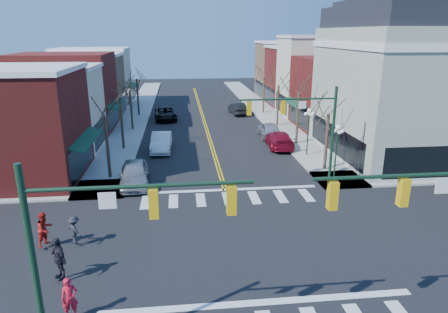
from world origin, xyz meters
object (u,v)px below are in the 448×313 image
object	(u,v)px
pedestrian_dark_b	(75,230)
car_right_near	(279,139)
lamppost_corner	(337,143)
lamppost_midblock	(309,124)
car_left_far	(166,114)
car_right_mid	(269,130)
pedestrian_dark_a	(59,258)
pedestrian_red_a	(70,298)
pedestrian_red_b	(45,229)
car_left_mid	(161,142)
car_left_near	(134,174)
car_right_far	(238,109)
victorian_corner	(407,81)

from	to	relation	value
pedestrian_dark_b	car_right_near	bearing A→B (deg)	-83.46
lamppost_corner	lamppost_midblock	size ratio (longest dim) A/B	1.00
car_left_far	car_right_mid	world-z (taller)	car_right_mid
lamppost_midblock	pedestrian_dark_a	bearing A→B (deg)	-134.28
pedestrian_red_a	pedestrian_dark_a	xyz separation A→B (m)	(-1.12, 2.69, 0.16)
pedestrian_red_b	pedestrian_dark_b	distance (m)	1.46
car_left_mid	pedestrian_dark_b	distance (m)	17.63
car_left_near	car_right_mid	world-z (taller)	car_left_near
car_left_near	car_right_far	distance (m)	27.69
lamppost_midblock	pedestrian_red_a	distance (m)	25.26
victorian_corner	pedestrian_dark_a	distance (m)	30.51
car_left_near	pedestrian_dark_b	xyz separation A→B (m)	(-2.15, -8.58, 0.06)
car_right_far	victorian_corner	bearing A→B (deg)	113.78
car_left_mid	pedestrian_red_b	size ratio (longest dim) A/B	2.81
victorian_corner	pedestrian_red_a	world-z (taller)	victorian_corner
car_right_mid	car_right_far	xyz separation A→B (m)	(-1.49, 12.91, -0.05)
car_left_mid	car_left_far	world-z (taller)	car_left_mid
car_left_far	pedestrian_dark_a	xyz separation A→B (m)	(-3.69, -34.43, 0.35)
car_right_near	pedestrian_dark_a	distance (m)	25.12
car_left_near	car_right_near	world-z (taller)	car_left_near
car_left_near	pedestrian_dark_b	bearing A→B (deg)	-108.45
pedestrian_red_b	lamppost_corner	bearing A→B (deg)	-37.60
lamppost_midblock	pedestrian_dark_a	size ratio (longest dim) A/B	2.20
car_left_far	car_right_far	distance (m)	9.93
lamppost_corner	pedestrian_dark_a	world-z (taller)	lamppost_corner
car_right_near	pedestrian_red_b	bearing A→B (deg)	48.69
pedestrian_red_a	car_left_mid	bearing A→B (deg)	64.20
victorian_corner	car_left_near	world-z (taller)	victorian_corner
car_left_mid	car_right_mid	xyz separation A→B (m)	(11.09, 3.77, -0.01)
victorian_corner	car_left_far	distance (m)	28.38
car_left_near	car_right_mid	distance (m)	17.76
car_right_mid	pedestrian_red_b	size ratio (longest dim) A/B	2.69
car_left_near	pedestrian_dark_a	distance (m)	11.82
pedestrian_dark_a	pedestrian_dark_b	world-z (taller)	pedestrian_dark_a
car_left_far	pedestrian_dark_b	distance (m)	31.61
car_left_near	pedestrian_red_a	bearing A→B (deg)	-98.27
lamppost_corner	car_right_near	bearing A→B (deg)	100.60
car_right_far	pedestrian_red_b	xyz separation A→B (m)	(-14.80, -33.90, 0.27)
car_right_far	pedestrian_dark_a	world-z (taller)	pedestrian_dark_a
car_left_mid	pedestrian_dark_a	distance (m)	20.61
lamppost_midblock	car_left_near	xyz separation A→B (m)	(-14.60, -5.48, -2.11)
victorian_corner	pedestrian_dark_b	world-z (taller)	victorian_corner
victorian_corner	car_left_mid	world-z (taller)	victorian_corner
lamppost_corner	car_right_near	world-z (taller)	lamppost_corner
lamppost_corner	car_left_far	size ratio (longest dim) A/B	0.76
car_right_far	car_right_near	bearing A→B (deg)	89.34
lamppost_corner	pedestrian_dark_b	world-z (taller)	lamppost_corner
car_right_mid	car_left_near	bearing A→B (deg)	45.74
pedestrian_dark_b	pedestrian_red_b	bearing A→B (deg)	47.16
car_left_mid	lamppost_corner	bearing A→B (deg)	-34.83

